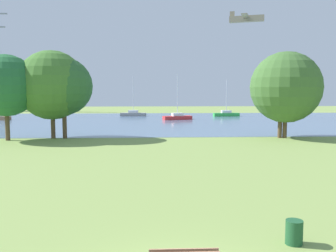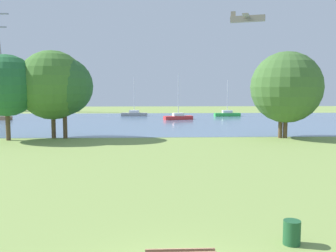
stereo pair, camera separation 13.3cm
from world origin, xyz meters
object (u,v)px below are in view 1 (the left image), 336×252
sailboat_red (177,117)px  tree_west_near (286,87)px  light_aircraft (246,19)px  tree_east_far (64,86)px  tree_mid_shore (281,99)px  sailboat_gray (133,114)px  tree_east_near (6,86)px  sailboat_green (226,114)px  litter_bin (294,232)px  tree_west_far (52,85)px

sailboat_red → tree_west_near: (9.52, -24.06, 4.80)m
light_aircraft → tree_west_near: bearing=-97.0°
tree_east_far → tree_west_near: tree_west_near is taller
tree_east_far → tree_mid_shore: bearing=-1.9°
sailboat_gray → tree_east_near: tree_east_near is taller
sailboat_gray → sailboat_green: size_ratio=1.10×
sailboat_red → light_aircraft: light_aircraft is taller
sailboat_red → tree_east_far: bearing=-119.9°
tree_east_far → tree_west_near: bearing=-2.1°
litter_bin → sailboat_green: bearing=80.7°
tree_mid_shore → sailboat_green: bearing=88.7°
sailboat_gray → tree_mid_shore: size_ratio=1.14×
litter_bin → tree_east_near: (-18.88, 25.99, 5.03)m
tree_west_far → sailboat_gray: bearing=77.9°
tree_mid_shore → tree_west_near: tree_west_near is taller
litter_bin → sailboat_red: (-0.21, 50.70, 0.07)m
tree_east_far → tree_mid_shore: tree_east_far is taller
litter_bin → tree_west_near: 28.63m
sailboat_red → tree_west_near: bearing=-68.4°
litter_bin → tree_east_far: tree_east_far is taller
tree_east_far → litter_bin: bearing=-63.7°
sailboat_green → sailboat_gray: bearing=176.0°
litter_bin → tree_mid_shore: bearing=71.7°
sailboat_red → tree_mid_shore: size_ratio=1.18×
tree_west_far → sailboat_red: bearing=57.9°
litter_bin → tree_west_near: tree_west_near is taller
sailboat_red → light_aircraft: (13.57, 8.83, 17.80)m
sailboat_red → sailboat_green: (9.75, 7.46, -0.01)m
tree_east_far → sailboat_green: bearing=53.0°
sailboat_green → tree_east_far: size_ratio=0.81×
sailboat_green → tree_west_near: bearing=-90.4°
sailboat_red → sailboat_gray: 11.64m
sailboat_gray → sailboat_green: bearing=-4.0°
tree_mid_shore → tree_west_far: bearing=178.2°
tree_east_near → tree_west_near: 28.19m
sailboat_gray → tree_east_far: 32.77m
tree_west_far → tree_east_far: bearing=0.3°
tree_west_far → light_aircraft: size_ratio=1.10×
light_aircraft → sailboat_red: bearing=-146.9°
tree_east_near → tree_east_far: 5.48m
sailboat_green → tree_west_near: 31.89m
sailboat_red → tree_west_far: (-14.58, -23.24, 5.01)m
sailboat_gray → tree_west_near: tree_west_near is taller
sailboat_red → tree_west_far: 27.89m
tree_east_near → light_aircraft: bearing=46.1°
sailboat_red → sailboat_green: 12.28m
tree_west_far → light_aircraft: (28.15, 32.08, 12.79)m
tree_east_far → tree_mid_shore: size_ratio=1.28×
litter_bin → sailboat_red: bearing=90.2°
tree_east_near → tree_west_far: (4.09, 1.46, 0.05)m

